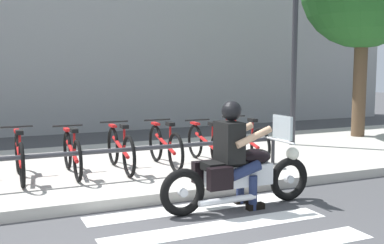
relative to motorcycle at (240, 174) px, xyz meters
The scene contains 13 objects.
sidewalk 3.33m from the motorcycle, 123.49° to the left, with size 24.00×4.40×0.15m, color #B7B2A8.
crosswalk_stripe_3 0.95m from the motorcycle, 136.63° to the right, with size 2.80×0.40×0.01m, color white.
crosswalk_stripe_4 0.79m from the motorcycle, 159.56° to the left, with size 2.80×0.40×0.01m, color white.
motorcycle is the anchor object (origin of this frame).
rider 0.37m from the motorcycle, behind, with size 0.63×0.54×1.42m.
bicycle_2 3.34m from the motorcycle, 140.28° to the left, with size 0.48×1.69×0.79m.
bicycle_3 2.78m from the motorcycle, 130.00° to the left, with size 0.48×1.60×0.77m.
bicycle_4 2.36m from the motorcycle, 115.39° to the left, with size 0.48×1.67×0.79m.
bicycle_5 2.15m from the motorcycle, 96.28° to the left, with size 0.48×1.65×0.79m.
bicycle_6 2.20m from the motorcycle, 75.73° to the left, with size 0.48×1.62×0.75m.
bicycle_7 2.51m from the motorcycle, 58.25° to the left, with size 0.48×1.73×0.78m.
bike_rack 2.11m from the motorcycle, 131.58° to the left, with size 6.04×0.07×0.49m.
street_lamp 4.82m from the motorcycle, 45.37° to the left, with size 0.28×0.28×3.78m.
Camera 1 is at (-1.25, -3.99, 1.88)m, focal length 44.76 mm.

